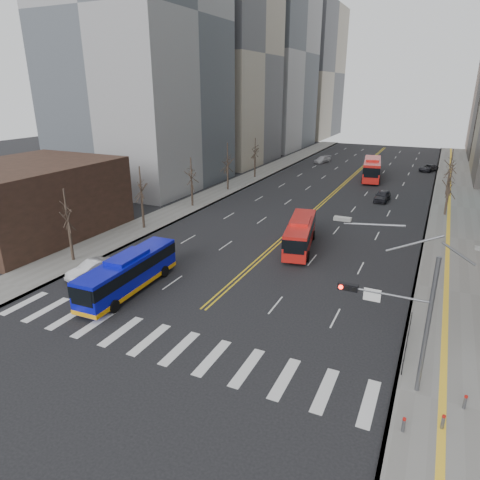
# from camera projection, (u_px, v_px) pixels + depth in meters

# --- Properties ---
(ground) EXTENTS (220.00, 220.00, 0.00)m
(ground) POSITION_uv_depth(u_px,v_px,m) (164.00, 344.00, 27.81)
(ground) COLOR black
(sidewalk_right) EXTENTS (7.00, 130.00, 0.15)m
(sidewalk_right) POSITION_uv_depth(u_px,v_px,m) (457.00, 207.00, 59.10)
(sidewalk_right) COLOR slate
(sidewalk_right) RESTS_ON ground
(sidewalk_left) EXTENTS (5.00, 130.00, 0.15)m
(sidewalk_left) POSITION_uv_depth(u_px,v_px,m) (236.00, 185.00, 72.71)
(sidewalk_left) COLOR slate
(sidewalk_left) RESTS_ON ground
(crosswalk) EXTENTS (26.70, 4.00, 0.01)m
(crosswalk) POSITION_uv_depth(u_px,v_px,m) (164.00, 344.00, 27.81)
(crosswalk) COLOR silver
(crosswalk) RESTS_ON ground
(centerline) EXTENTS (0.55, 100.00, 0.01)m
(centerline) POSITION_uv_depth(u_px,v_px,m) (346.00, 182.00, 74.65)
(centerline) COLOR gold
(centerline) RESTS_ON ground
(office_towers) EXTENTS (83.00, 134.00, 58.00)m
(office_towers) POSITION_uv_depth(u_px,v_px,m) (373.00, 39.00, 78.01)
(office_towers) COLOR gray
(office_towers) RESTS_ON ground
(storefront) EXTENTS (14.00, 18.00, 8.00)m
(storefront) POSITION_uv_depth(u_px,v_px,m) (28.00, 200.00, 47.06)
(storefront) COLOR #302118
(storefront) RESTS_ON ground
(signal_mast) EXTENTS (5.37, 0.37, 9.39)m
(signal_mast) POSITION_uv_depth(u_px,v_px,m) (400.00, 308.00, 22.36)
(signal_mast) COLOR slate
(signal_mast) RESTS_ON ground
(pedestrian_railing) EXTENTS (0.06, 6.06, 1.02)m
(pedestrian_railing) POSITION_uv_depth(u_px,v_px,m) (408.00, 338.00, 26.92)
(pedestrian_railing) COLOR black
(pedestrian_railing) RESTS_ON sidewalk_right
(bollards) EXTENTS (2.87, 3.17, 0.78)m
(bollards) POSITION_uv_depth(u_px,v_px,m) (438.00, 416.00, 20.97)
(bollards) COLOR slate
(bollards) RESTS_ON sidewalk_right
(street_trees) EXTENTS (35.20, 47.20, 7.60)m
(street_trees) POSITION_uv_depth(u_px,v_px,m) (264.00, 171.00, 58.46)
(street_trees) COLOR #31231D
(street_trees) RESTS_ON ground
(blue_bus) EXTENTS (2.85, 10.81, 3.15)m
(blue_bus) POSITION_uv_depth(u_px,v_px,m) (129.00, 272.00, 34.51)
(blue_bus) COLOR #0B0FB2
(blue_bus) RESTS_ON ground
(red_bus_near) EXTENTS (4.19, 10.22, 3.19)m
(red_bus_near) POSITION_uv_depth(u_px,v_px,m) (300.00, 232.00, 43.59)
(red_bus_near) COLOR red
(red_bus_near) RESTS_ON ground
(red_bus_far) EXTENTS (4.42, 12.34, 3.80)m
(red_bus_far) POSITION_uv_depth(u_px,v_px,m) (372.00, 168.00, 76.34)
(red_bus_far) COLOR red
(red_bus_far) RESTS_ON ground
(car_white) EXTENTS (2.71, 4.78, 1.49)m
(car_white) POSITION_uv_depth(u_px,v_px,m) (92.00, 269.00, 37.34)
(car_white) COLOR silver
(car_white) RESTS_ON ground
(car_dark_mid) EXTENTS (2.10, 4.67, 1.56)m
(car_dark_mid) POSITION_uv_depth(u_px,v_px,m) (382.00, 196.00, 62.22)
(car_dark_mid) COLOR black
(car_dark_mid) RESTS_ON ground
(car_silver) EXTENTS (3.21, 5.18, 1.40)m
(car_silver) POSITION_uv_depth(u_px,v_px,m) (322.00, 159.00, 93.82)
(car_silver) COLOR #AFAEB4
(car_silver) RESTS_ON ground
(car_dark_far) EXTENTS (3.85, 5.32, 1.34)m
(car_dark_far) POSITION_uv_depth(u_px,v_px,m) (428.00, 168.00, 84.25)
(car_dark_far) COLOR black
(car_dark_far) RESTS_ON ground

